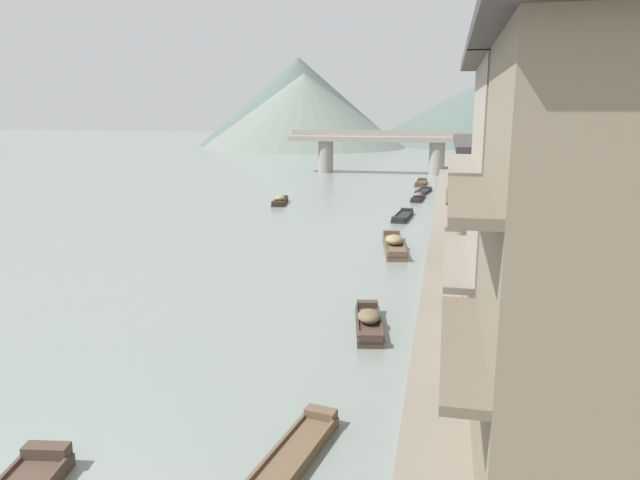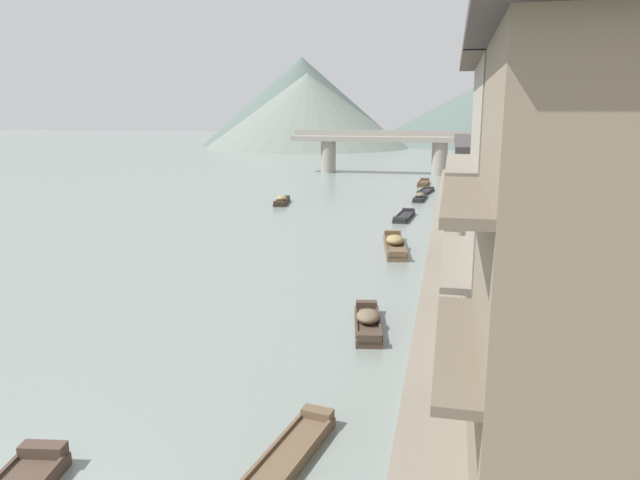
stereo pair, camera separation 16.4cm
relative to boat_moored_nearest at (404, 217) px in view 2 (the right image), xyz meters
The scene contains 16 objects.
riverbank_right 11.56m from the boat_moored_nearest, 16.19° to the right, with size 18.00×110.00×0.75m, color slate.
boat_moored_nearest is the anchor object (origin of this frame).
boat_moored_second 9.53m from the boat_moored_nearest, 88.53° to the right, with size 1.83×5.56×0.80m.
boat_moored_third 29.86m from the boat_moored_nearest, 90.30° to the right, with size 1.48×3.94×0.42m.
boat_moored_far 21.59m from the boat_moored_nearest, 88.80° to the right, with size 1.44×3.64×0.68m.
boat_midriver_drifting 19.62m from the boat_moored_nearest, 88.83° to the left, with size 1.11×4.25×0.50m.
boat_midriver_upstream 13.94m from the boat_moored_nearest, 86.42° to the left, with size 1.50×3.78×0.34m.
boat_upstream_distant 11.17m from the boat_moored_nearest, 155.82° to the left, with size 1.39×3.57×0.70m.
boat_crossing_west 9.23m from the boat_moored_nearest, 86.24° to the left, with size 1.10×3.88×0.62m.
house_waterfront_second 25.72m from the boat_moored_nearest, 76.40° to the right, with size 5.94×6.81×8.74m.
house_waterfront_tall 19.11m from the boat_moored_nearest, 71.70° to the right, with size 5.84×5.74×6.14m.
house_waterfront_narrow 14.09m from the boat_moored_nearest, 61.65° to the right, with size 6.98×5.99×6.14m.
stone_bridge 30.25m from the boat_moored_nearest, 99.41° to the left, with size 22.09×2.40×5.10m.
hill_far_west 94.52m from the boat_moored_nearest, 108.52° to the left, with size 44.37×44.37×18.89m, color #4C5B56.
hill_far_centre 105.28m from the boat_moored_nearest, 82.25° to the left, with size 60.68×60.68×16.23m, color #4C5B56.
hill_far_east 84.07m from the boat_moored_nearest, 108.31° to the left, with size 41.99×41.99×14.89m, color slate.
Camera 2 is at (7.88, -7.30, 7.34)m, focal length 32.90 mm.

